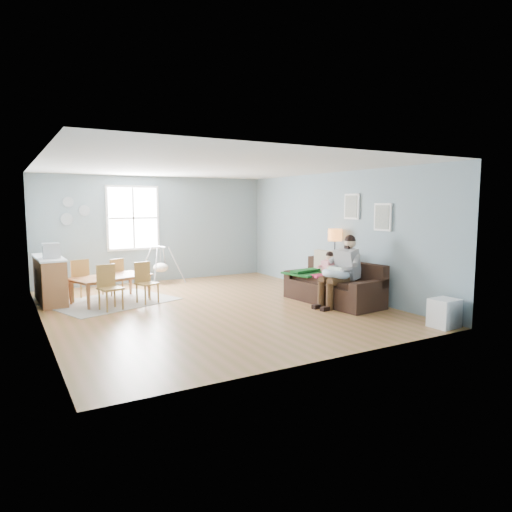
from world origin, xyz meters
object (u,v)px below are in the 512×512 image
chair_nw (78,278)px  storage_cube (444,313)px  sofa (335,288)px  chair_sw (109,285)px  baby_swing (161,267)px  floor_lamp (335,241)px  monitor (51,251)px  father (342,269)px  dining_table (112,289)px  chair_se (145,280)px  chair_ne (114,275)px  counter (50,279)px  toddler (326,268)px

chair_nw → storage_cube: bearing=-46.0°
sofa → chair_sw: chair_sw is taller
storage_cube → chair_nw: size_ratio=0.54×
chair_nw → baby_swing: 2.49m
floor_lamp → monitor: 5.85m
father → dining_table: bearing=145.9°
father → chair_se: bearing=146.0°
floor_lamp → chair_sw: bearing=167.2°
chair_ne → chair_se: bearing=-70.9°
sofa → chair_se: sofa is taller
storage_cube → baby_swing: size_ratio=0.43×
counter → baby_swing: bearing=20.8°
floor_lamp → baby_swing: floor_lamp is taller
chair_se → baby_swing: bearing=64.4°
floor_lamp → chair_sw: 4.77m
monitor → baby_swing: size_ratio=0.29×
father → storage_cube: (0.44, -2.04, -0.51)m
storage_cube → chair_nw: (-4.87, 5.04, 0.26)m
chair_nw → monitor: bearing=-171.2°
storage_cube → dining_table: (-4.29, 4.65, 0.03)m
sofa → dining_table: 4.57m
chair_ne → baby_swing: bearing=35.6°
storage_cube → toddler: bearing=99.8°
chair_sw → chair_se: 0.82m
chair_sw → floor_lamp: bearing=-12.8°
sofa → counter: counter is taller
toddler → chair_sw: size_ratio=0.94×
chair_ne → floor_lamp: bearing=-29.8°
floor_lamp → chair_nw: size_ratio=1.67×
chair_nw → counter: size_ratio=0.52×
monitor → baby_swing: 3.03m
father → storage_cube: bearing=-77.9°
dining_table → chair_nw: 0.74m
storage_cube → chair_se: chair_se is taller
dining_table → baby_swing: bearing=27.6°
dining_table → father: bearing=-53.0°
floor_lamp → counter: size_ratio=0.87×
toddler → monitor: size_ratio=2.54×
toddler → chair_se: (-3.27, 1.71, -0.24)m
chair_nw → toddler: bearing=-29.5°
dining_table → counter: 1.29m
storage_cube → chair_nw: chair_nw is taller
monitor → dining_table: bearing=-16.5°
monitor → father: bearing=-30.7°
storage_cube → dining_table: 6.33m
chair_sw → toddler: bearing=-19.6°
father → dining_table: 4.68m
toddler → storage_cube: size_ratio=1.72×
toddler → monitor: (-4.93, 2.43, 0.38)m
sofa → floor_lamp: size_ratio=1.48×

